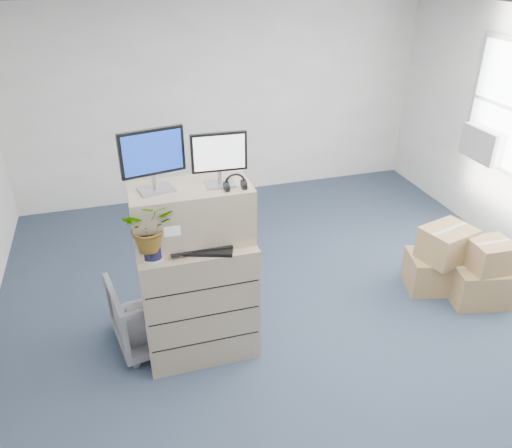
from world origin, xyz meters
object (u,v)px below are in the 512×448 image
object	(u,v)px
filing_cabinet_lower	(198,297)
keyboard	(199,248)
monitor_left	(153,157)
water_bottle	(196,224)
monitor_right	(219,156)
potted_plant	(150,232)
office_chair	(153,307)

from	to	relation	value
filing_cabinet_lower	keyboard	distance (m)	0.60
monitor_left	water_bottle	bearing A→B (deg)	-7.20
filing_cabinet_lower	keyboard	xyz separation A→B (m)	(0.01, -0.12, 0.59)
monitor_left	monitor_right	distance (m)	0.51
potted_plant	monitor_right	bearing A→B (deg)	14.45
filing_cabinet_lower	office_chair	bearing A→B (deg)	148.86
water_bottle	monitor_right	bearing A→B (deg)	-17.11
potted_plant	office_chair	distance (m)	1.09
monitor_left	potted_plant	bearing A→B (deg)	-127.86
water_bottle	potted_plant	xyz separation A→B (m)	(-0.40, -0.22, 0.11)
monitor_right	keyboard	xyz separation A→B (m)	(-0.23, -0.13, -0.73)
monitor_right	keyboard	world-z (taller)	monitor_right
monitor_left	potted_plant	world-z (taller)	monitor_left
water_bottle	potted_plant	bearing A→B (deg)	-150.98
monitor_right	office_chair	bearing A→B (deg)	163.29
monitor_left	potted_plant	size ratio (longest dim) A/B	1.08
monitor_right	office_chair	size ratio (longest dim) A/B	0.60
monitor_left	monitor_right	bearing A→B (deg)	-16.25
filing_cabinet_lower	potted_plant	distance (m)	0.90
monitor_right	office_chair	xyz separation A→B (m)	(-0.64, 0.23, -1.52)
filing_cabinet_lower	office_chair	xyz separation A→B (m)	(-0.40, 0.24, -0.20)
office_chair	keyboard	bearing A→B (deg)	129.38
monitor_right	office_chair	distance (m)	1.67
potted_plant	office_chair	xyz separation A→B (m)	(-0.03, 0.38, -1.02)
monitor_left	office_chair	world-z (taller)	monitor_left
filing_cabinet_lower	potted_plant	world-z (taller)	potted_plant
monitor_left	monitor_right	world-z (taller)	monitor_left
water_bottle	potted_plant	distance (m)	0.47
monitor_right	potted_plant	bearing A→B (deg)	-162.88
water_bottle	office_chair	xyz separation A→B (m)	(-0.43, 0.16, -0.91)
monitor_left	keyboard	xyz separation A→B (m)	(0.28, -0.17, -0.76)
water_bottle	filing_cabinet_lower	bearing A→B (deg)	-112.78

